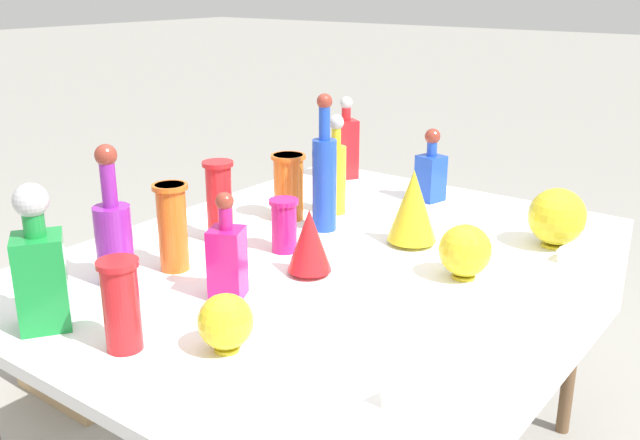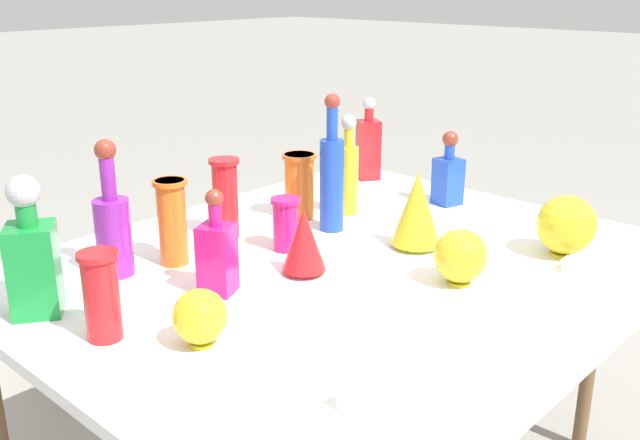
# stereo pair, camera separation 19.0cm
# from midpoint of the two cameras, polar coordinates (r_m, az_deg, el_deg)

# --- Properties ---
(display_table) EXTENTS (1.65, 1.20, 0.76)m
(display_table) POSITION_cam_midpoint_polar(r_m,az_deg,el_deg) (1.94, -1.97, -4.59)
(display_table) COLOR white
(display_table) RESTS_ON ground
(tall_bottle_0) EXTENTS (0.06, 0.06, 0.32)m
(tall_bottle_0) POSITION_cam_midpoint_polar(r_m,az_deg,el_deg) (2.24, -1.15, 3.83)
(tall_bottle_0) COLOR yellow
(tall_bottle_0) RESTS_ON display_table
(tall_bottle_1) EXTENTS (0.07, 0.07, 0.41)m
(tall_bottle_1) POSITION_cam_midpoint_polar(r_m,az_deg,el_deg) (2.08, -2.26, 3.45)
(tall_bottle_1) COLOR blue
(tall_bottle_1) RESTS_ON display_table
(tall_bottle_2) EXTENTS (0.09, 0.09, 0.35)m
(tall_bottle_2) POSITION_cam_midpoint_polar(r_m,az_deg,el_deg) (1.82, -19.11, -1.09)
(tall_bottle_2) COLOR purple
(tall_bottle_2) RESTS_ON display_table
(square_decanter_0) EXTENTS (0.10, 0.10, 0.25)m
(square_decanter_0) POSITION_cam_midpoint_polar(r_m,az_deg,el_deg) (2.40, 6.62, 3.84)
(square_decanter_0) COLOR blue
(square_decanter_0) RESTS_ON display_table
(square_decanter_1) EXTENTS (0.11, 0.11, 0.31)m
(square_decanter_1) POSITION_cam_midpoint_polar(r_m,az_deg,el_deg) (2.66, 0.03, 6.05)
(square_decanter_1) COLOR red
(square_decanter_1) RESTS_ON display_table
(square_decanter_2) EXTENTS (0.14, 0.14, 0.32)m
(square_decanter_2) POSITION_cam_midpoint_polar(r_m,az_deg,el_deg) (1.65, -24.64, -3.59)
(square_decanter_2) COLOR #198C38
(square_decanter_2) RESTS_ON display_table
(square_decanter_3) EXTENTS (0.10, 0.10, 0.26)m
(square_decanter_3) POSITION_cam_midpoint_polar(r_m,az_deg,el_deg) (1.68, -10.69, -2.99)
(square_decanter_3) COLOR #C61972
(square_decanter_3) RESTS_ON display_table
(slender_vase_0) EXTENTS (0.08, 0.08, 0.19)m
(slender_vase_0) POSITION_cam_midpoint_polar(r_m,az_deg,el_deg) (1.50, -19.19, -6.32)
(slender_vase_0) COLOR red
(slender_vase_0) RESTS_ON display_table
(slender_vase_1) EXTENTS (0.09, 0.09, 0.23)m
(slender_vase_1) POSITION_cam_midpoint_polar(r_m,az_deg,el_deg) (1.86, -14.63, -0.41)
(slender_vase_1) COLOR orange
(slender_vase_1) RESTS_ON display_table
(slender_vase_2) EXTENTS (0.11, 0.11, 0.20)m
(slender_vase_2) POSITION_cam_midpoint_polar(r_m,az_deg,el_deg) (2.20, -5.01, 2.80)
(slender_vase_2) COLOR orange
(slender_vase_2) RESTS_ON display_table
(slender_vase_3) EXTENTS (0.08, 0.08, 0.15)m
(slender_vase_3) POSITION_cam_midpoint_polar(r_m,az_deg,el_deg) (1.94, -5.70, -0.30)
(slender_vase_3) COLOR #C61972
(slender_vase_3) RESTS_ON display_table
(slender_vase_4) EXTENTS (0.09, 0.09, 0.23)m
(slender_vase_4) POSITION_cam_midpoint_polar(r_m,az_deg,el_deg) (2.04, -10.73, 1.63)
(slender_vase_4) COLOR red
(slender_vase_4) RESTS_ON display_table
(fluted_vase_0) EXTENTS (0.11, 0.11, 0.17)m
(fluted_vase_0) POSITION_cam_midpoint_polar(r_m,az_deg,el_deg) (1.79, -3.91, -1.72)
(fluted_vase_0) COLOR red
(fluted_vase_0) RESTS_ON display_table
(fluted_vase_1) EXTENTS (0.14, 0.14, 0.22)m
(fluted_vase_1) POSITION_cam_midpoint_polar(r_m,az_deg,el_deg) (1.99, 4.74, 1.08)
(fluted_vase_1) COLOR yellow
(fluted_vase_1) RESTS_ON display_table
(round_bowl_0) EXTENTS (0.11, 0.11, 0.12)m
(round_bowl_0) POSITION_cam_midpoint_polar(r_m,az_deg,el_deg) (1.46, -11.34, -8.08)
(round_bowl_0) COLOR yellow
(round_bowl_0) RESTS_ON display_table
(round_bowl_1) EXTENTS (0.16, 0.16, 0.17)m
(round_bowl_1) POSITION_cam_midpoint_polar(r_m,az_deg,el_deg) (2.05, 15.95, 0.21)
(round_bowl_1) COLOR yellow
(round_bowl_1) RESTS_ON display_table
(round_bowl_2) EXTENTS (0.13, 0.13, 0.14)m
(round_bowl_2) POSITION_cam_midpoint_polar(r_m,az_deg,el_deg) (1.78, 8.57, -2.50)
(round_bowl_2) COLOR yellow
(round_bowl_2) RESTS_ON display_table
(price_tag_left) EXTENTS (0.05, 0.03, 0.04)m
(price_tag_left) POSITION_cam_midpoint_polar(r_m,az_deg,el_deg) (1.29, 1.49, -13.70)
(price_tag_left) COLOR white
(price_tag_left) RESTS_ON display_table
(price_tag_center) EXTENTS (0.05, 0.03, 0.04)m
(price_tag_center) POSITION_cam_midpoint_polar(r_m,az_deg,el_deg) (1.99, 16.51, -2.52)
(price_tag_center) COLOR white
(price_tag_center) RESTS_ON display_table
(price_tag_right) EXTENTS (0.06, 0.02, 0.04)m
(price_tag_right) POSITION_cam_midpoint_polar(r_m,az_deg,el_deg) (1.97, 16.23, -2.66)
(price_tag_right) COLOR white
(price_tag_right) RESTS_ON display_table
(cardboard_box_behind_left) EXTENTS (0.47, 0.45, 0.34)m
(cardboard_box_behind_left) POSITION_cam_midpoint_polar(r_m,az_deg,el_deg) (2.92, -18.98, -9.77)
(cardboard_box_behind_left) COLOR tan
(cardboard_box_behind_left) RESTS_ON ground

